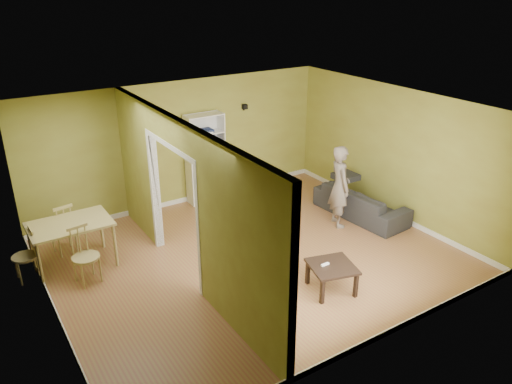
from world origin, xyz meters
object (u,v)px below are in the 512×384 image
bookshelf (204,158)px  chair_far (62,228)px  sofa (361,199)px  chair_left (25,255)px  chair_near (85,256)px  person (340,180)px  dining_table (70,227)px  coffee_table (332,269)px

bookshelf → chair_far: size_ratio=2.04×
sofa → chair_left: 6.20m
chair_near → chair_far: (-0.08, 1.17, 0.00)m
person → dining_table: (-4.72, 1.18, -0.22)m
sofa → dining_table: size_ratio=1.56×
bookshelf → sofa: bearing=-46.8°
coffee_table → chair_far: chair_far is taller
coffee_table → chair_far: size_ratio=0.70×
person → coffee_table: bearing=155.3°
coffee_table → dining_table: bearing=137.9°
chair_far → chair_left: bearing=28.9°
sofa → person: bearing=88.7°
person → bookshelf: size_ratio=0.99×
bookshelf → coffee_table: size_ratio=2.90×
bookshelf → person: bearing=-56.4°
chair_left → chair_far: size_ratio=0.93×
chair_near → dining_table: bearing=85.7°
coffee_table → dining_table: 4.25m
sofa → chair_far: (-5.38, 1.73, 0.09)m
coffee_table → chair_far: (-3.17, 3.43, 0.10)m
person → bookshelf: bearing=52.5°
bookshelf → chair_near: bearing=-148.6°
bookshelf → chair_left: size_ratio=2.19×
bookshelf → chair_far: 3.23m
chair_left → chair_far: bearing=127.3°
coffee_table → bookshelf: bearing=90.6°
sofa → chair_left: bearing=75.1°
bookshelf → dining_table: 3.35m
coffee_table → chair_left: (-3.88, 2.84, 0.06)m
coffee_table → chair_near: (-3.09, 2.25, 0.10)m
person → chair_near: size_ratio=2.02×
person → chair_near: 4.73m
dining_table → chair_far: 0.64m
person → chair_far: size_ratio=2.01×
chair_left → chair_near: (0.79, -0.59, 0.03)m
sofa → chair_left: chair_left is taller
person → coffee_table: person is taller
bookshelf → coffee_table: 4.15m
sofa → person: size_ratio=1.06×
person → chair_left: person is taller
coffee_table → sofa: bearing=37.4°
coffee_table → chair_left: size_ratio=0.76×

